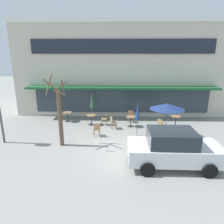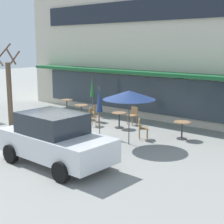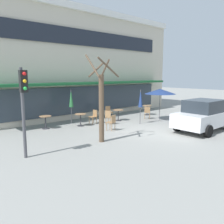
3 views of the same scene
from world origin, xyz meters
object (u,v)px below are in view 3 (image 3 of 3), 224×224
(patio_umbrella_corner_open, at_px, (160,91))
(cafe_chair_4, at_px, (94,116))
(patio_umbrella_cream_folded, at_px, (71,99))
(cafe_chair_1, at_px, (109,116))
(cafe_table_near_wall, at_px, (118,113))
(parked_sedan, at_px, (204,115))
(cafe_table_by_tree, at_px, (81,118))
(cafe_table_mid_patio, at_px, (147,108))
(cafe_chair_0, at_px, (109,111))
(cafe_table_streetside, at_px, (45,120))
(patio_umbrella_green_folded, at_px, (140,99))
(cafe_chair_2, at_px, (147,112))
(cafe_chair_3, at_px, (112,121))
(street_tree, at_px, (101,103))
(traffic_light_pole, at_px, (23,98))

(patio_umbrella_corner_open, height_order, cafe_chair_4, patio_umbrella_corner_open)
(patio_umbrella_cream_folded, height_order, cafe_chair_1, patio_umbrella_cream_folded)
(cafe_table_near_wall, distance_m, parked_sedan, 5.62)
(cafe_table_by_tree, height_order, cafe_table_mid_patio, same)
(cafe_table_near_wall, relative_size, patio_umbrella_cream_folded, 0.35)
(cafe_chair_0, bearing_deg, cafe_table_streetside, -179.84)
(patio_umbrella_green_folded, xyz_separation_m, cafe_chair_0, (-0.25, 2.78, -1.10))
(cafe_table_mid_patio, bearing_deg, cafe_chair_1, -171.53)
(cafe_table_streetside, bearing_deg, cafe_table_near_wall, -11.95)
(patio_umbrella_corner_open, height_order, cafe_chair_1, patio_umbrella_corner_open)
(cafe_chair_4, bearing_deg, cafe_chair_1, -53.67)
(cafe_chair_2, distance_m, cafe_chair_3, 4.38)
(cafe_chair_0, relative_size, street_tree, 0.22)
(patio_umbrella_cream_folded, bearing_deg, patio_umbrella_corner_open, -32.17)
(cafe_chair_4, bearing_deg, cafe_table_by_tree, -179.82)
(cafe_table_mid_patio, distance_m, cafe_chair_2, 1.72)
(cafe_table_streetside, relative_size, cafe_table_mid_patio, 1.00)
(cafe_chair_0, relative_size, cafe_chair_2, 1.00)
(cafe_table_by_tree, height_order, cafe_chair_3, cafe_chair_3)
(cafe_table_by_tree, xyz_separation_m, traffic_light_pole, (-4.80, -3.42, 1.78))
(cafe_table_mid_patio, distance_m, parked_sedan, 5.83)
(cafe_table_near_wall, xyz_separation_m, street_tree, (-4.18, -3.28, 1.32))
(patio_umbrella_green_folded, height_order, patio_umbrella_corner_open, same)
(cafe_table_by_tree, height_order, cafe_chair_2, cafe_chair_2)
(cafe_chair_3, bearing_deg, cafe_chair_1, 55.00)
(patio_umbrella_cream_folded, height_order, street_tree, street_tree)
(cafe_table_streetside, height_order, patio_umbrella_cream_folded, patio_umbrella_cream_folded)
(cafe_table_streetside, distance_m, cafe_table_by_tree, 2.10)
(cafe_chair_0, relative_size, traffic_light_pole, 0.26)
(cafe_chair_2, relative_size, traffic_light_pole, 0.26)
(cafe_table_by_tree, relative_size, patio_umbrella_green_folded, 0.35)
(patio_umbrella_cream_folded, bearing_deg, parked_sedan, -55.36)
(cafe_chair_4, height_order, street_tree, street_tree)
(cafe_chair_0, distance_m, cafe_chair_1, 2.05)
(cafe_chair_4, distance_m, street_tree, 4.46)
(patio_umbrella_cream_folded, bearing_deg, cafe_table_by_tree, -87.09)
(cafe_table_near_wall, bearing_deg, cafe_chair_1, -159.19)
(cafe_table_near_wall, relative_size, patio_umbrella_corner_open, 0.35)
(cafe_chair_2, bearing_deg, patio_umbrella_corner_open, -84.88)
(cafe_table_by_tree, relative_size, traffic_light_pole, 0.22)
(cafe_table_mid_patio, distance_m, cafe_chair_4, 5.19)
(patio_umbrella_green_folded, relative_size, cafe_chair_2, 2.47)
(cafe_table_by_tree, relative_size, patio_umbrella_corner_open, 0.35)
(cafe_table_streetside, height_order, cafe_chair_4, cafe_chair_4)
(traffic_light_pole, bearing_deg, cafe_chair_1, 22.27)
(cafe_table_streetside, bearing_deg, patio_umbrella_green_folded, -28.12)
(street_tree, relative_size, traffic_light_pole, 1.19)
(cafe_table_near_wall, distance_m, cafe_table_streetside, 4.99)
(cafe_table_mid_patio, height_order, patio_umbrella_green_folded, patio_umbrella_green_folded)
(patio_umbrella_corner_open, distance_m, cafe_chair_4, 4.78)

